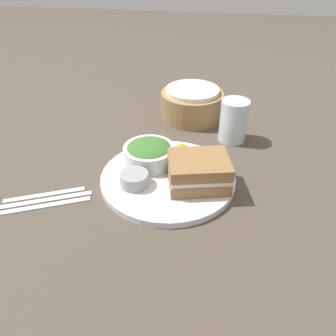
{
  "coord_description": "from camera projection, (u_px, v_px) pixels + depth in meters",
  "views": [
    {
      "loc": [
        0.09,
        -0.57,
        0.45
      ],
      "look_at": [
        0.0,
        0.0,
        0.03
      ],
      "focal_mm": 35.0,
      "sensor_mm": 36.0,
      "label": 1
    }
  ],
  "objects": [
    {
      "name": "drink_glass",
      "position": [
        234.0,
        121.0,
        0.85
      ],
      "size": [
        0.07,
        0.07,
        0.11
      ],
      "primitive_type": "cylinder",
      "color": "silver",
      "rests_on": "ground_plane"
    },
    {
      "name": "bread_basket",
      "position": [
        192.0,
        104.0,
        0.97
      ],
      "size": [
        0.18,
        0.18,
        0.09
      ],
      "color": "#997547",
      "rests_on": "ground_plane"
    },
    {
      "name": "knife",
      "position": [
        44.0,
        200.0,
        0.68
      ],
      "size": [
        0.18,
        0.09,
        0.01
      ],
      "primitive_type": "cube",
      "rotation": [
        0.0,
        0.0,
        3.57
      ],
      "color": "silver",
      "rests_on": "ground_plane"
    },
    {
      "name": "orange_wedge",
      "position": [
        182.0,
        152.0,
        0.77
      ],
      "size": [
        0.04,
        0.04,
        0.04
      ],
      "primitive_type": "sphere",
      "color": "orange",
      "rests_on": "plate"
    },
    {
      "name": "spoon",
      "position": [
        45.0,
        194.0,
        0.69
      ],
      "size": [
        0.16,
        0.08,
        0.01
      ],
      "primitive_type": "cube",
      "rotation": [
        0.0,
        0.0,
        3.57
      ],
      "color": "silver",
      "rests_on": "ground_plane"
    },
    {
      "name": "sandwich",
      "position": [
        199.0,
        172.0,
        0.68
      ],
      "size": [
        0.14,
        0.13,
        0.06
      ],
      "color": "olive",
      "rests_on": "plate"
    },
    {
      "name": "fork",
      "position": [
        44.0,
        206.0,
        0.66
      ],
      "size": [
        0.17,
        0.09,
        0.01
      ],
      "primitive_type": "cube",
      "rotation": [
        0.0,
        0.0,
        3.57
      ],
      "color": "silver",
      "rests_on": "ground_plane"
    },
    {
      "name": "dressing_cup",
      "position": [
        134.0,
        179.0,
        0.69
      ],
      "size": [
        0.06,
        0.06,
        0.03
      ],
      "primitive_type": "cylinder",
      "color": "#99999E",
      "rests_on": "plate"
    },
    {
      "name": "ground_plane",
      "position": [
        168.0,
        181.0,
        0.73
      ],
      "size": [
        4.0,
        4.0,
        0.0
      ],
      "primitive_type": "plane",
      "color": "#4C4238"
    },
    {
      "name": "plate",
      "position": [
        168.0,
        178.0,
        0.73
      ],
      "size": [
        0.3,
        0.3,
        0.01
      ],
      "primitive_type": "cylinder",
      "color": "silver",
      "rests_on": "ground_plane"
    },
    {
      "name": "salad_bowl",
      "position": [
        149.0,
        153.0,
        0.75
      ],
      "size": [
        0.12,
        0.12,
        0.05
      ],
      "color": "silver",
      "rests_on": "plate"
    }
  ]
}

